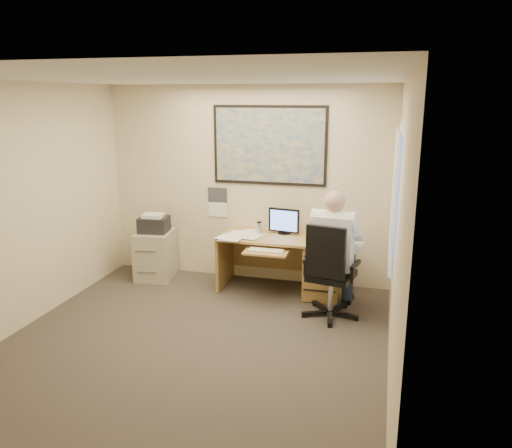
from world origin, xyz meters
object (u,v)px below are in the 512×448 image
(filing_cabinet, at_px, (155,250))
(person, at_px, (332,254))
(desk, at_px, (306,260))
(office_chair, at_px, (331,291))

(filing_cabinet, height_order, person, person)
(desk, distance_m, person, 0.82)
(desk, distance_m, filing_cabinet, 2.16)
(office_chair, xyz_separation_m, person, (-0.01, 0.08, 0.42))
(filing_cabinet, distance_m, person, 2.68)
(office_chair, bearing_deg, filing_cabinet, 176.02)
(person, bearing_deg, office_chair, -75.86)
(desk, height_order, person, person)
(desk, bearing_deg, person, -56.98)
(desk, bearing_deg, filing_cabinet, -179.76)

